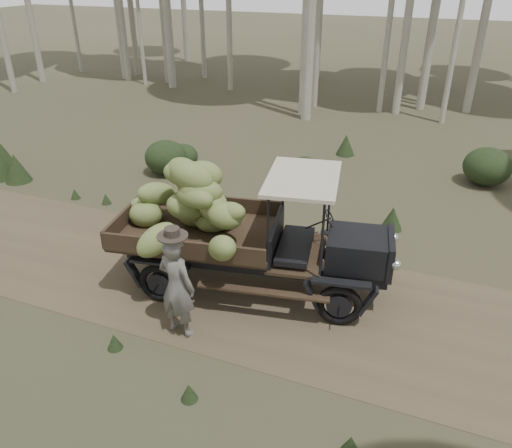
# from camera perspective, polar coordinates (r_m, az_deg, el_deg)

# --- Properties ---
(ground) EXTENTS (120.00, 120.00, 0.00)m
(ground) POSITION_cam_1_polar(r_m,az_deg,el_deg) (11.12, -11.48, -5.12)
(ground) COLOR #473D2B
(ground) RESTS_ON ground
(dirt_track) EXTENTS (70.00, 4.00, 0.01)m
(dirt_track) POSITION_cam_1_polar(r_m,az_deg,el_deg) (11.11, -11.48, -5.10)
(dirt_track) COLOR brown
(dirt_track) RESTS_ON ground
(banana_truck) EXTENTS (5.79, 3.18, 2.77)m
(banana_truck) POSITION_cam_1_polar(r_m,az_deg,el_deg) (9.70, -3.98, 1.08)
(banana_truck) COLOR black
(banana_truck) RESTS_ON ground
(farmer) EXTENTS (0.77, 0.59, 2.12)m
(farmer) POSITION_cam_1_polar(r_m,az_deg,el_deg) (8.74, -9.04, -6.94)
(farmer) COLOR #615F59
(farmer) RESTS_ON ground
(undergrowth) EXTENTS (23.99, 19.66, 1.28)m
(undergrowth) POSITION_cam_1_polar(r_m,az_deg,el_deg) (10.18, -14.72, -5.47)
(undergrowth) COLOR #233319
(undergrowth) RESTS_ON ground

